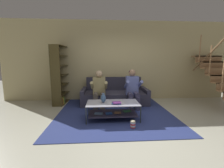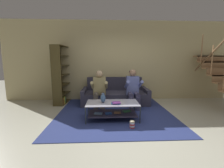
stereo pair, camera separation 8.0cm
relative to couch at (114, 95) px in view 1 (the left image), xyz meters
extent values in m
plane|color=#B9B8A3|center=(0.17, -1.86, -0.28)|extent=(16.80, 16.80, 0.00)
cube|color=tan|center=(0.17, 0.60, 1.17)|extent=(8.40, 0.12, 2.90)
cube|color=#AB7C51|center=(3.43, -0.53, 0.73)|extent=(0.99, 0.28, 0.04)
cube|color=#AB7C51|center=(3.43, -0.25, 0.93)|extent=(0.99, 0.28, 0.04)
cube|color=#976D47|center=(3.43, -0.38, 0.85)|extent=(0.99, 0.02, 0.21)
cube|color=#AB7C51|center=(3.43, 0.03, 1.14)|extent=(0.99, 0.28, 0.04)
cube|color=#976D47|center=(3.43, -0.10, 1.06)|extent=(0.99, 0.02, 0.21)
cube|color=#AB7C51|center=(3.43, 0.31, 1.35)|extent=(0.99, 0.28, 0.04)
cube|color=#976D47|center=(3.43, 0.18, 1.26)|extent=(0.99, 0.02, 0.21)
cylinder|color=#AB7C51|center=(2.97, -1.08, 0.79)|extent=(0.04, 0.04, 0.90)
cylinder|color=#AB7C51|center=(2.97, -0.53, 1.20)|extent=(0.04, 0.04, 0.90)
cylinder|color=#AB7C51|center=(2.97, 0.03, 1.61)|extent=(0.04, 0.04, 0.90)
cylinder|color=brown|center=(2.97, -0.66, 1.55)|extent=(0.05, 1.97, 1.48)
cube|color=#343345|center=(0.00, -0.06, -0.08)|extent=(1.96, 0.96, 0.41)
cube|color=#2C2B3A|center=(0.00, 0.33, 0.36)|extent=(1.96, 0.18, 0.47)
cube|color=#343345|center=(-1.05, -0.06, -0.02)|extent=(0.13, 0.96, 0.53)
cube|color=#343345|center=(1.05, -0.06, -0.02)|extent=(0.13, 0.96, 0.53)
cylinder|color=#504941|center=(-0.62, -0.85, -0.08)|extent=(0.14, 0.14, 0.41)
cylinder|color=#504941|center=(-0.42, -0.85, -0.08)|extent=(0.14, 0.14, 0.41)
cylinder|color=#504941|center=(-0.62, -0.67, 0.17)|extent=(0.14, 0.42, 0.14)
cylinder|color=#504941|center=(-0.42, -0.67, 0.17)|extent=(0.14, 0.42, 0.14)
cube|color=#94885A|center=(-0.52, -0.46, 0.40)|extent=(0.38, 0.22, 0.55)
cylinder|color=#94885A|center=(-0.72, -0.64, 0.46)|extent=(0.09, 0.49, 0.31)
cylinder|color=#94885A|center=(-0.31, -0.64, 0.46)|extent=(0.09, 0.49, 0.31)
sphere|color=tan|center=(-0.52, -0.46, 0.78)|extent=(0.21, 0.21, 0.21)
ellipsoid|color=black|center=(-0.52, -0.44, 0.81)|extent=(0.21, 0.21, 0.13)
cylinder|color=#3C3957|center=(0.42, -0.85, -0.08)|extent=(0.14, 0.14, 0.41)
cylinder|color=#3C3957|center=(0.62, -0.85, -0.08)|extent=(0.14, 0.14, 0.41)
cylinder|color=#3C3957|center=(0.42, -0.67, 0.17)|extent=(0.14, 0.42, 0.14)
cylinder|color=#3C3957|center=(0.62, -0.67, 0.17)|extent=(0.14, 0.42, 0.14)
cube|color=#606CAD|center=(0.52, -0.46, 0.42)|extent=(0.38, 0.22, 0.58)
cylinder|color=#606CAD|center=(0.31, -0.64, 0.47)|extent=(0.09, 0.49, 0.31)
cylinder|color=#606CAD|center=(0.72, -0.64, 0.47)|extent=(0.09, 0.49, 0.31)
sphere|color=#916D55|center=(0.52, -0.46, 0.81)|extent=(0.21, 0.21, 0.21)
ellipsoid|color=black|center=(0.52, -0.44, 0.84)|extent=(0.21, 0.21, 0.13)
cube|color=#B8B8CB|center=(-0.16, -1.45, 0.14)|extent=(1.29, 0.66, 0.02)
cube|color=#342F42|center=(-0.16, -1.45, -0.13)|extent=(1.18, 0.61, 0.02)
cylinder|color=#293133|center=(-0.79, -1.76, -0.06)|extent=(0.03, 0.03, 0.43)
cylinder|color=#293133|center=(0.47, -1.76, -0.06)|extent=(0.03, 0.03, 0.43)
cylinder|color=#293133|center=(-0.79, -1.13, -0.06)|extent=(0.03, 0.03, 0.43)
cylinder|color=#293133|center=(0.47, -1.13, -0.06)|extent=(0.03, 0.03, 0.43)
cube|color=#7498B3|center=(-0.52, -1.50, -0.11)|extent=(0.21, 0.15, 0.02)
cube|color=#2E58AD|center=(-0.26, -1.53, -0.10)|extent=(0.17, 0.13, 0.03)
cube|color=#9B6A45|center=(-0.04, -1.48, -0.11)|extent=(0.17, 0.11, 0.03)
cube|color=#3C8546|center=(0.22, -1.36, -0.11)|extent=(0.22, 0.18, 0.02)
cube|color=navy|center=(-0.08, -0.85, -0.27)|extent=(3.13, 3.39, 0.01)
cube|color=slate|center=(-0.08, -0.85, -0.27)|extent=(1.72, 1.86, 0.00)
ellipsoid|color=#395883|center=(-0.40, -1.43, 0.26)|extent=(0.13, 0.13, 0.21)
cylinder|color=#395883|center=(-0.40, -1.43, 0.36)|extent=(0.06, 0.06, 0.05)
cube|color=blue|center=(-0.08, -1.56, 0.16)|extent=(0.24, 0.16, 0.02)
cube|color=purple|center=(-0.08, -1.57, 0.18)|extent=(0.22, 0.20, 0.02)
cube|color=#43381C|center=(-1.88, -0.31, 0.70)|extent=(0.32, 0.05, 1.96)
cube|color=#43381C|center=(-1.80, 0.66, 0.70)|extent=(0.32, 0.05, 1.96)
cube|color=#43381C|center=(-1.98, 0.18, 0.70)|extent=(0.10, 0.99, 1.96)
cube|color=#43381C|center=(-1.84, 0.17, -0.27)|extent=(0.39, 0.97, 0.02)
cube|color=#43381C|center=(-1.84, 0.17, 0.05)|extent=(0.39, 0.97, 0.02)
cube|color=#43381C|center=(-1.84, 0.17, 0.37)|extent=(0.39, 0.97, 0.02)
cube|color=#43381C|center=(-1.84, 0.17, 0.70)|extent=(0.39, 0.97, 0.02)
cube|color=#43381C|center=(-1.84, 0.17, 1.03)|extent=(0.39, 0.97, 0.02)
cube|color=#43381C|center=(-1.84, 0.17, 1.35)|extent=(0.39, 0.97, 0.02)
cube|color=#43381C|center=(-1.84, 0.17, 1.67)|extent=(0.39, 0.97, 0.02)
cube|color=#6C97BA|center=(-1.85, -0.28, -0.15)|extent=(0.24, 0.05, 0.21)
cube|color=orange|center=(-1.84, -0.23, -0.15)|extent=(0.22, 0.04, 0.23)
cube|color=#2B272A|center=(-1.84, -0.19, -0.15)|extent=(0.23, 0.05, 0.21)
cube|color=orange|center=(-1.86, -0.13, -0.16)|extent=(0.27, 0.07, 0.20)
cube|color=gold|center=(-1.84, -0.08, -0.15)|extent=(0.24, 0.07, 0.22)
cube|color=gold|center=(-1.82, -0.02, -0.13)|extent=(0.22, 0.06, 0.25)
cube|color=#29944F|center=(-1.83, 0.03, -0.16)|extent=(0.23, 0.05, 0.20)
cylinder|color=red|center=(0.24, -2.00, -0.26)|extent=(0.11, 0.11, 0.04)
cylinder|color=white|center=(0.24, -2.00, -0.23)|extent=(0.11, 0.11, 0.04)
cylinder|color=red|center=(0.24, -2.00, -0.19)|extent=(0.11, 0.11, 0.04)
cylinder|color=white|center=(0.24, -2.00, -0.15)|extent=(0.11, 0.11, 0.04)
ellipsoid|color=beige|center=(0.24, -2.00, -0.12)|extent=(0.11, 0.11, 0.04)
camera|label=1|loc=(-0.42, -5.06, 1.18)|focal=24.00mm
camera|label=2|loc=(-0.34, -5.06, 1.18)|focal=24.00mm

